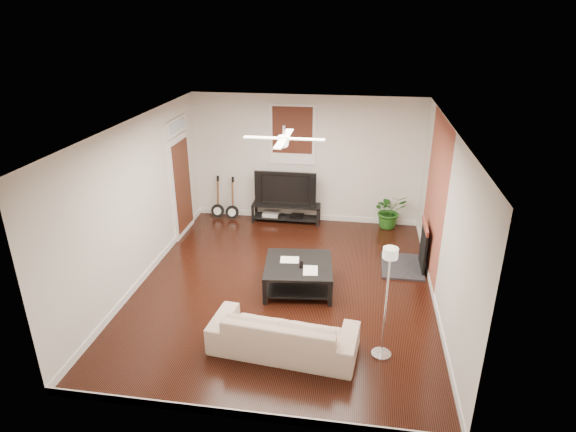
# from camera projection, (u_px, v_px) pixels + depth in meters

# --- Properties ---
(room) EXTENTS (5.01, 6.01, 2.81)m
(room) POSITION_uv_depth(u_px,v_px,m) (284.00, 211.00, 7.81)
(room) COLOR black
(room) RESTS_ON ground
(brick_accent) EXTENTS (0.02, 2.20, 2.80)m
(brick_accent) POSITION_uv_depth(u_px,v_px,m) (435.00, 198.00, 8.37)
(brick_accent) COLOR #AE4738
(brick_accent) RESTS_ON floor
(fireplace) EXTENTS (0.80, 1.10, 0.92)m
(fireplace) POSITION_uv_depth(u_px,v_px,m) (413.00, 245.00, 8.78)
(fireplace) COLOR black
(fireplace) RESTS_ON floor
(window_back) EXTENTS (1.00, 0.06, 1.30)m
(window_back) POSITION_uv_depth(u_px,v_px,m) (292.00, 135.00, 10.34)
(window_back) COLOR #3B1710
(window_back) RESTS_ON wall_back
(door_left) EXTENTS (0.08, 1.00, 2.50)m
(door_left) POSITION_uv_depth(u_px,v_px,m) (181.00, 177.00, 9.94)
(door_left) COLOR white
(door_left) RESTS_ON wall_left
(tv_stand) EXTENTS (1.51, 0.40, 0.42)m
(tv_stand) POSITION_uv_depth(u_px,v_px,m) (286.00, 213.00, 10.86)
(tv_stand) COLOR black
(tv_stand) RESTS_ON floor
(tv) EXTENTS (1.35, 0.18, 0.78)m
(tv) POSITION_uv_depth(u_px,v_px,m) (286.00, 187.00, 10.64)
(tv) COLOR black
(tv) RESTS_ON tv_stand
(coffee_table) EXTENTS (1.23, 1.23, 0.47)m
(coffee_table) POSITION_uv_depth(u_px,v_px,m) (298.00, 276.00, 8.21)
(coffee_table) COLOR black
(coffee_table) RESTS_ON floor
(sofa) EXTENTS (2.10, 1.00, 0.59)m
(sofa) POSITION_uv_depth(u_px,v_px,m) (284.00, 332.00, 6.66)
(sofa) COLOR tan
(sofa) RESTS_ON floor
(floor_lamp) EXTENTS (0.30, 0.30, 1.66)m
(floor_lamp) POSITION_uv_depth(u_px,v_px,m) (386.00, 304.00, 6.35)
(floor_lamp) COLOR silver
(floor_lamp) RESTS_ON floor
(potted_plant) EXTENTS (0.86, 0.80, 0.78)m
(potted_plant) POSITION_uv_depth(u_px,v_px,m) (390.00, 211.00, 10.51)
(potted_plant) COLOR #23601B
(potted_plant) RESTS_ON floor
(guitar_left) EXTENTS (0.31, 0.23, 0.97)m
(guitar_left) POSITION_uv_depth(u_px,v_px,m) (217.00, 198.00, 10.95)
(guitar_left) COLOR black
(guitar_left) RESTS_ON floor
(guitar_right) EXTENTS (0.33, 0.25, 0.97)m
(guitar_right) POSITION_uv_depth(u_px,v_px,m) (232.00, 199.00, 10.87)
(guitar_right) COLOR black
(guitar_right) RESTS_ON floor
(ceiling_fan) EXTENTS (1.24, 1.24, 0.32)m
(ceiling_fan) POSITION_uv_depth(u_px,v_px,m) (284.00, 138.00, 7.34)
(ceiling_fan) COLOR white
(ceiling_fan) RESTS_ON ceiling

